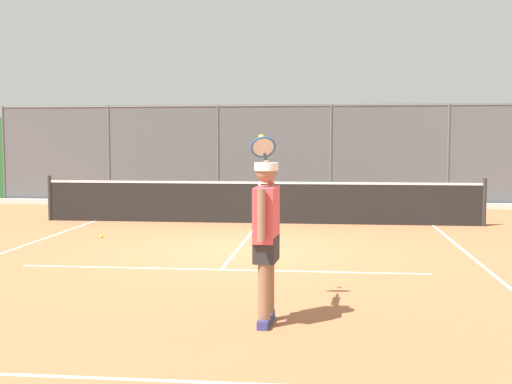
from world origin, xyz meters
name	(u,v)px	position (x,y,z in m)	size (l,w,h in m)	color
ground_plane	(237,250)	(0.00, 0.00, 0.00)	(60.00, 60.00, 0.00)	#B76B42
court_line_markings	(218,273)	(0.00, 2.04, 0.00)	(7.88, 10.10, 0.01)	white
fence_backdrop	(276,161)	(0.00, -8.49, 1.29)	(19.44, 1.37, 2.93)	#565B60
tennis_net	(259,202)	(0.00, -3.75, 0.49)	(10.12, 0.09, 1.07)	#2D2D2D
tennis_player	(266,229)	(-0.93, 4.59, 0.99)	(0.41, 1.42, 1.98)	navy
tennis_ball_near_baseline	(101,236)	(2.85, -1.12, 0.03)	(0.07, 0.07, 0.07)	#CCDB33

